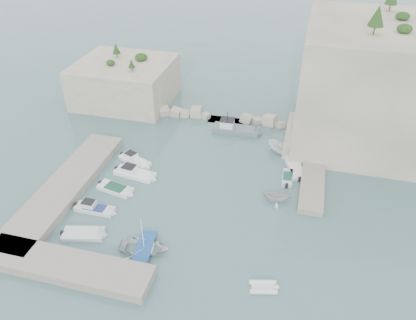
% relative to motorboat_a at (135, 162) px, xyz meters
% --- Properties ---
extents(ground, '(400.00, 400.00, 0.00)m').
position_rel_motorboat_a_xyz_m(ground, '(10.91, -7.03, 0.00)').
color(ground, slate).
rests_on(ground, ground).
extents(cliff_east, '(26.00, 22.00, 17.00)m').
position_rel_motorboat_a_xyz_m(cliff_east, '(33.91, 15.97, 8.50)').
color(cliff_east, beige).
rests_on(cliff_east, ground).
extents(cliff_terrace, '(8.00, 10.00, 2.50)m').
position_rel_motorboat_a_xyz_m(cliff_terrace, '(23.91, 10.97, 1.25)').
color(cliff_terrace, beige).
rests_on(cliff_terrace, ground).
extents(outcrop_west, '(16.00, 14.00, 7.00)m').
position_rel_motorboat_a_xyz_m(outcrop_west, '(-9.09, 17.97, 3.50)').
color(outcrop_west, beige).
rests_on(outcrop_west, ground).
extents(quay_west, '(5.00, 24.00, 1.10)m').
position_rel_motorboat_a_xyz_m(quay_west, '(-6.09, -8.03, 0.55)').
color(quay_west, '#9E9689').
rests_on(quay_west, ground).
extents(quay_south, '(18.00, 4.00, 1.10)m').
position_rel_motorboat_a_xyz_m(quay_south, '(0.91, -19.53, 0.55)').
color(quay_south, '#9E9689').
rests_on(quay_south, ground).
extents(ledge_east, '(3.00, 16.00, 0.80)m').
position_rel_motorboat_a_xyz_m(ledge_east, '(24.41, 2.97, 0.40)').
color(ledge_east, '#9E9689').
rests_on(ledge_east, ground).
extents(breakwater, '(28.00, 3.00, 1.40)m').
position_rel_motorboat_a_xyz_m(breakwater, '(9.91, 14.97, 0.70)').
color(breakwater, beige).
rests_on(breakwater, ground).
extents(motorboat_a, '(5.64, 3.54, 1.40)m').
position_rel_motorboat_a_xyz_m(motorboat_a, '(0.00, 0.00, 0.00)').
color(motorboat_a, white).
rests_on(motorboat_a, ground).
extents(motorboat_b, '(6.36, 2.78, 1.40)m').
position_rel_motorboat_a_xyz_m(motorboat_b, '(1.24, -2.85, 0.00)').
color(motorboat_b, white).
rests_on(motorboat_b, ground).
extents(motorboat_c, '(5.33, 2.77, 0.70)m').
position_rel_motorboat_a_xyz_m(motorboat_c, '(0.08, -6.46, 0.00)').
color(motorboat_c, white).
rests_on(motorboat_c, ground).
extents(motorboat_d, '(5.33, 1.59, 1.40)m').
position_rel_motorboat_a_xyz_m(motorboat_d, '(-0.62, -10.65, 0.00)').
color(motorboat_d, silver).
rests_on(motorboat_d, ground).
extents(motorboat_e, '(5.31, 3.15, 0.70)m').
position_rel_motorboat_a_xyz_m(motorboat_e, '(0.11, -14.75, 0.00)').
color(motorboat_e, silver).
rests_on(motorboat_e, ground).
extents(rowboat, '(5.74, 4.44, 1.10)m').
position_rel_motorboat_a_xyz_m(rowboat, '(7.50, -15.05, 0.00)').
color(rowboat, silver).
rests_on(rowboat, ground).
extents(inflatable_dinghy, '(3.16, 2.05, 0.44)m').
position_rel_motorboat_a_xyz_m(inflatable_dinghy, '(20.55, -16.73, 0.00)').
color(inflatable_dinghy, white).
rests_on(inflatable_dinghy, ground).
extents(tender_east_a, '(3.56, 3.11, 1.81)m').
position_rel_motorboat_a_xyz_m(tender_east_a, '(20.22, -3.25, 0.00)').
color(tender_east_a, silver).
rests_on(tender_east_a, ground).
extents(tender_east_b, '(1.49, 3.90, 0.70)m').
position_rel_motorboat_a_xyz_m(tender_east_b, '(21.13, 1.42, 0.00)').
color(tender_east_b, silver).
rests_on(tender_east_b, ground).
extents(tender_east_c, '(3.45, 5.88, 0.70)m').
position_rel_motorboat_a_xyz_m(tender_east_c, '(21.91, 3.93, 0.00)').
color(tender_east_c, silver).
rests_on(tender_east_c, ground).
extents(tender_east_d, '(5.33, 4.13, 1.95)m').
position_rel_motorboat_a_xyz_m(tender_east_d, '(19.89, 7.29, 0.00)').
color(tender_east_d, white).
rests_on(tender_east_d, ground).
extents(work_boat, '(7.96, 2.48, 2.20)m').
position_rel_motorboat_a_xyz_m(work_boat, '(12.13, 11.75, 0.00)').
color(work_boat, slate).
rests_on(work_boat, ground).
extents(rowboat_mast, '(0.10, 0.10, 4.20)m').
position_rel_motorboat_a_xyz_m(rowboat_mast, '(7.50, -15.05, 2.65)').
color(rowboat_mast, white).
rests_on(rowboat_mast, rowboat).
extents(vegetation, '(53.48, 13.88, 13.40)m').
position_rel_motorboat_a_xyz_m(vegetation, '(28.74, 17.37, 17.93)').
color(vegetation, '#1E4219').
rests_on(vegetation, ground).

